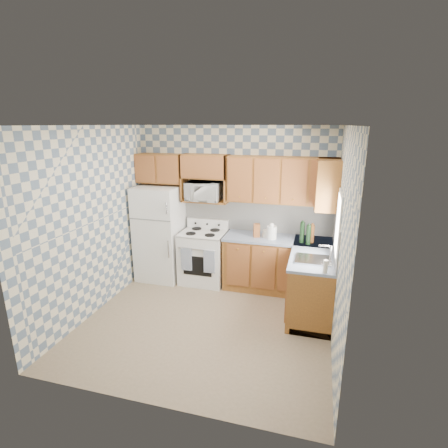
{
  "coord_description": "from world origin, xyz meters",
  "views": [
    {
      "loc": [
        1.4,
        -4.17,
        2.72
      ],
      "look_at": [
        0.05,
        0.75,
        1.25
      ],
      "focal_mm": 28.0,
      "sensor_mm": 36.0,
      "label": 1
    }
  ],
  "objects": [
    {
      "name": "electric_kettle",
      "position": [
        0.72,
        1.23,
        1.03
      ],
      "size": [
        0.17,
        0.17,
        0.21
      ],
      "primitive_type": "cylinder",
      "color": "white",
      "rests_on": "countertop_back"
    },
    {
      "name": "countertop_back",
      "position": [
        0.82,
        1.3,
        0.9
      ],
      "size": [
        1.77,
        0.63,
        0.04
      ],
      "primitive_type": "cube",
      "color": "slate",
      "rests_on": "base_cabinets_back"
    },
    {
      "name": "back_wall",
      "position": [
        0.0,
        1.6,
        1.35
      ],
      "size": [
        3.4,
        0.02,
        2.7
      ],
      "primitive_type": "cube",
      "color": "slate",
      "rests_on": "ground"
    },
    {
      "name": "stove_body",
      "position": [
        -0.47,
        1.28,
        0.45
      ],
      "size": [
        0.76,
        0.65,
        0.9
      ],
      "primitive_type": "cube",
      "color": "white",
      "rests_on": "floor"
    },
    {
      "name": "bottle_1",
      "position": [
        1.3,
        1.11,
        1.07
      ],
      "size": [
        0.07,
        0.07,
        0.31
      ],
      "primitive_type": "cylinder",
      "color": "black",
      "rests_on": "countertop_back"
    },
    {
      "name": "bottle_2",
      "position": [
        1.35,
        1.21,
        1.06
      ],
      "size": [
        0.07,
        0.07,
        0.29
      ],
      "primitive_type": "cylinder",
      "color": "brown",
      "rests_on": "countertop_back"
    },
    {
      "name": "soap_bottle",
      "position": [
        1.56,
        0.05,
        1.01
      ],
      "size": [
        0.06,
        0.06,
        0.17
      ],
      "primitive_type": "cylinder",
      "color": "beige",
      "rests_on": "countertop_right"
    },
    {
      "name": "backguard",
      "position": [
        -0.47,
        1.55,
        1.0
      ],
      "size": [
        0.76,
        0.08,
        0.17
      ],
      "primitive_type": "cube",
      "color": "white",
      "rests_on": "cooktop"
    },
    {
      "name": "food_containers",
      "position": [
        0.64,
        1.3,
        0.98
      ],
      "size": [
        0.18,
        0.18,
        0.12
      ],
      "primitive_type": null,
      "color": "beige",
      "rests_on": "countertop_back"
    },
    {
      "name": "knife_block",
      "position": [
        0.47,
        1.26,
        1.03
      ],
      "size": [
        0.13,
        0.13,
        0.22
      ],
      "primitive_type": "cube",
      "rotation": [
        0.0,
        0.0,
        0.31
      ],
      "color": "brown",
      "rests_on": "countertop_back"
    },
    {
      "name": "bottle_0",
      "position": [
        1.2,
        1.17,
        1.09
      ],
      "size": [
        0.07,
        0.07,
        0.33
      ],
      "primitive_type": "cylinder",
      "color": "black",
      "rests_on": "countertop_back"
    },
    {
      "name": "window",
      "position": [
        1.69,
        0.45,
        1.45
      ],
      "size": [
        0.02,
        0.66,
        0.86
      ],
      "primitive_type": "cube",
      "color": "silver",
      "rests_on": "right_wall"
    },
    {
      "name": "base_cabinets_back",
      "position": [
        0.82,
        1.3,
        0.44
      ],
      "size": [
        1.75,
        0.6,
        0.88
      ],
      "primitive_type": "cube",
      "color": "brown",
      "rests_on": "floor"
    },
    {
      "name": "backsplash_right",
      "position": [
        1.69,
        0.8,
        1.2
      ],
      "size": [
        0.02,
        1.6,
        0.56
      ],
      "primitive_type": "cube",
      "color": "silver",
      "rests_on": "right_wall"
    },
    {
      "name": "countertop_right",
      "position": [
        1.4,
        0.8,
        0.9
      ],
      "size": [
        0.63,
        1.6,
        0.04
      ],
      "primitive_type": "cube",
      "color": "slate",
      "rests_on": "base_cabinets_right"
    },
    {
      "name": "upper_cabinets_back",
      "position": [
        0.82,
        1.44,
        1.85
      ],
      "size": [
        1.75,
        0.33,
        0.74
      ],
      "primitive_type": "cube",
      "color": "brown",
      "rests_on": "back_wall"
    },
    {
      "name": "upper_cabinets_fridge",
      "position": [
        -1.29,
        1.44,
        1.97
      ],
      "size": [
        0.82,
        0.33,
        0.5
      ],
      "primitive_type": "cube",
      "color": "brown",
      "rests_on": "back_wall"
    },
    {
      "name": "dish_towel_left",
      "position": [
        -0.66,
        0.93,
        0.53
      ],
      "size": [
        0.19,
        0.02,
        0.4
      ],
      "primitive_type": "cube",
      "color": "navy",
      "rests_on": "stove_body"
    },
    {
      "name": "right_wall",
      "position": [
        1.7,
        0.0,
        1.35
      ],
      "size": [
        0.02,
        3.2,
        2.7
      ],
      "primitive_type": "cube",
      "color": "slate",
      "rests_on": "ground"
    },
    {
      "name": "upper_cabinets_right",
      "position": [
        1.53,
        1.25,
        1.85
      ],
      "size": [
        0.33,
        0.7,
        0.74
      ],
      "primitive_type": "cube",
      "color": "brown",
      "rests_on": "right_wall"
    },
    {
      "name": "microwave",
      "position": [
        -0.49,
        1.39,
        1.61
      ],
      "size": [
        0.58,
        0.4,
        0.32
      ],
      "primitive_type": "imported",
      "rotation": [
        0.0,
        0.0,
        0.01
      ],
      "color": "white",
      "rests_on": "microwave_shelf"
    },
    {
      "name": "base_cabinets_right",
      "position": [
        1.4,
        0.8,
        0.44
      ],
      "size": [
        0.6,
        1.6,
        0.88
      ],
      "primitive_type": "cube",
      "color": "brown",
      "rests_on": "floor"
    },
    {
      "name": "refrigerator",
      "position": [
        -1.27,
        1.25,
        0.84
      ],
      "size": [
        0.75,
        0.7,
        1.68
      ],
      "primitive_type": "cube",
      "color": "white",
      "rests_on": "floor"
    },
    {
      "name": "cooktop",
      "position": [
        -0.47,
        1.28,
        0.91
      ],
      "size": [
        0.76,
        0.65,
        0.02
      ],
      "primitive_type": "cube",
      "color": "silver",
      "rests_on": "stove_body"
    },
    {
      "name": "dish_towel_right",
      "position": [
        -0.25,
        0.93,
        0.53
      ],
      "size": [
        0.19,
        0.02,
        0.4
      ],
      "primitive_type": "cube",
      "color": "navy",
      "rests_on": "stove_body"
    },
    {
      "name": "sink",
      "position": [
        1.4,
        0.45,
        0.93
      ],
      "size": [
        0.48,
        0.4,
        0.03
      ],
      "primitive_type": "cube",
      "color": "#B7B7BC",
      "rests_on": "countertop_right"
    },
    {
      "name": "backsplash_back",
      "position": [
        0.4,
        1.59,
        1.2
      ],
      "size": [
        2.6,
        0.02,
        0.56
      ],
      "primitive_type": "cube",
      "color": "silver",
      "rests_on": "back_wall"
    },
    {
      "name": "microwave_shelf",
      "position": [
        -0.47,
        1.44,
        1.44
      ],
      "size": [
        0.8,
        0.33,
        0.03
      ],
      "primitive_type": "cube",
      "color": "brown",
      "rests_on": "back_wall"
    },
    {
      "name": "floor",
      "position": [
        0.0,
        0.0,
        0.0
      ],
      "size": [
        3.4,
        3.4,
        0.0
      ],
      "primitive_type": "plane",
      "color": "#78664D",
      "rests_on": "ground"
    }
  ]
}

